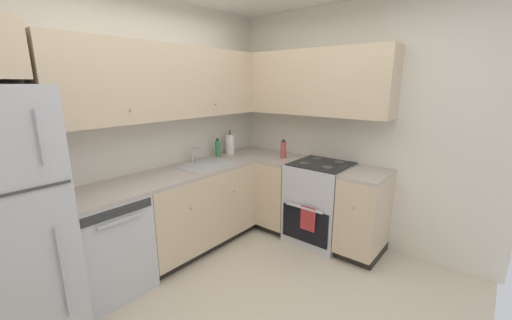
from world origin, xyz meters
TOP-DOWN VIEW (x-y plane):
  - ground_plane at (0.00, 0.00)m, footprint 3.45×2.96m
  - wall_back at (0.00, 1.50)m, footprint 3.55×0.05m
  - wall_right at (1.75, 0.00)m, footprint 0.05×3.06m
  - dishwasher at (-0.54, 1.18)m, footprint 0.60×0.63m
  - lower_cabinets_back at (0.45, 1.18)m, footprint 1.36×0.62m
  - countertop_back at (0.44, 1.18)m, footprint 2.56×0.60m
  - lower_cabinets_right at (1.43, 0.17)m, footprint 0.62×1.39m
  - countertop_right at (1.42, 0.17)m, footprint 0.60×1.39m
  - oven_range at (1.44, 0.19)m, footprint 0.68×0.62m
  - upper_cabinets_back at (0.28, 1.32)m, footprint 2.24×0.34m
  - upper_cabinets_right at (1.56, 0.51)m, footprint 0.32×1.94m
  - sink at (0.61, 1.15)m, footprint 0.58×0.40m
  - faucet at (0.62, 1.35)m, footprint 0.07×0.16m
  - soap_bottle at (0.98, 1.36)m, footprint 0.06×0.06m
  - paper_towel_roll at (1.18, 1.34)m, footprint 0.11×0.11m
  - oil_bottle at (1.42, 0.70)m, footprint 0.07×0.07m

SIDE VIEW (x-z plane):
  - ground_plane at x=0.00m, z-range -0.02..0.00m
  - dishwasher at x=-0.54m, z-range 0.00..0.87m
  - lower_cabinets_right at x=1.43m, z-range 0.00..0.87m
  - lower_cabinets_back at x=0.45m, z-range 0.00..0.87m
  - oven_range at x=1.44m, z-range -0.07..0.98m
  - sink at x=0.61m, z-range 0.81..0.91m
  - countertop_right at x=1.42m, z-range 0.87..0.90m
  - countertop_back at x=0.44m, z-range 0.87..0.90m
  - soap_bottle at x=0.98m, z-range 0.89..1.11m
  - oil_bottle at x=1.42m, z-range 0.89..1.11m
  - faucet at x=0.62m, z-range 0.92..1.10m
  - paper_towel_roll at x=1.18m, z-range 0.87..1.18m
  - wall_back at x=0.00m, z-range 0.00..2.59m
  - wall_right at x=1.75m, z-range 0.00..2.59m
  - upper_cabinets_back at x=0.28m, z-range 1.42..2.13m
  - upper_cabinets_right at x=1.56m, z-range 1.42..2.13m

